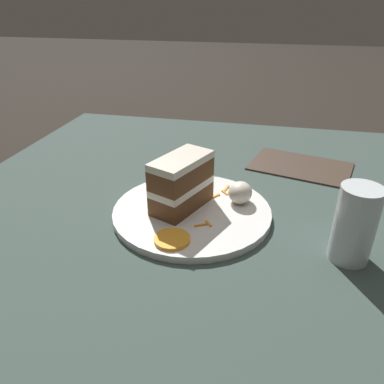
{
  "coord_description": "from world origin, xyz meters",
  "views": [
    {
      "loc": [
        0.67,
        0.08,
        0.41
      ],
      "look_at": [
        0.06,
        -0.05,
        0.08
      ],
      "focal_mm": 35.0,
      "sensor_mm": 36.0,
      "label": 1
    }
  ],
  "objects_px": {
    "cream_dollop": "(240,192)",
    "menu_card": "(300,166)",
    "plate": "(192,212)",
    "cake_slice": "(182,183)",
    "orange_garnish": "(172,239)",
    "drinking_glass": "(354,229)"
  },
  "relations": [
    {
      "from": "cream_dollop",
      "to": "menu_card",
      "type": "height_order",
      "value": "cream_dollop"
    },
    {
      "from": "plate",
      "to": "cake_slice",
      "type": "height_order",
      "value": "cake_slice"
    },
    {
      "from": "cake_slice",
      "to": "orange_garnish",
      "type": "relative_size",
      "value": 2.3
    },
    {
      "from": "cake_slice",
      "to": "orange_garnish",
      "type": "height_order",
      "value": "cake_slice"
    },
    {
      "from": "cake_slice",
      "to": "cream_dollop",
      "type": "relative_size",
      "value": 2.72
    },
    {
      "from": "menu_card",
      "to": "cake_slice",
      "type": "bearing_deg",
      "value": 153.98
    },
    {
      "from": "cake_slice",
      "to": "cream_dollop",
      "type": "height_order",
      "value": "cake_slice"
    },
    {
      "from": "menu_card",
      "to": "cream_dollop",
      "type": "bearing_deg",
      "value": 165.83
    },
    {
      "from": "cream_dollop",
      "to": "orange_garnish",
      "type": "distance_m",
      "value": 0.19
    },
    {
      "from": "cream_dollop",
      "to": "drinking_glass",
      "type": "bearing_deg",
      "value": 57.39
    },
    {
      "from": "plate",
      "to": "cake_slice",
      "type": "bearing_deg",
      "value": -100.11
    },
    {
      "from": "cake_slice",
      "to": "cream_dollop",
      "type": "bearing_deg",
      "value": -135.79
    },
    {
      "from": "plate",
      "to": "menu_card",
      "type": "relative_size",
      "value": 1.29
    },
    {
      "from": "cake_slice",
      "to": "drinking_glass",
      "type": "distance_m",
      "value": 0.31
    },
    {
      "from": "cream_dollop",
      "to": "drinking_glass",
      "type": "height_order",
      "value": "drinking_glass"
    },
    {
      "from": "orange_garnish",
      "to": "drinking_glass",
      "type": "bearing_deg",
      "value": 97.12
    },
    {
      "from": "plate",
      "to": "drinking_glass",
      "type": "distance_m",
      "value": 0.29
    },
    {
      "from": "plate",
      "to": "cake_slice",
      "type": "relative_size",
      "value": 2.14
    },
    {
      "from": "plate",
      "to": "cream_dollop",
      "type": "distance_m",
      "value": 0.1
    },
    {
      "from": "orange_garnish",
      "to": "drinking_glass",
      "type": "height_order",
      "value": "drinking_glass"
    },
    {
      "from": "plate",
      "to": "orange_garnish",
      "type": "bearing_deg",
      "value": -5.03
    },
    {
      "from": "orange_garnish",
      "to": "cake_slice",
      "type": "bearing_deg",
      "value": -174.35
    }
  ]
}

